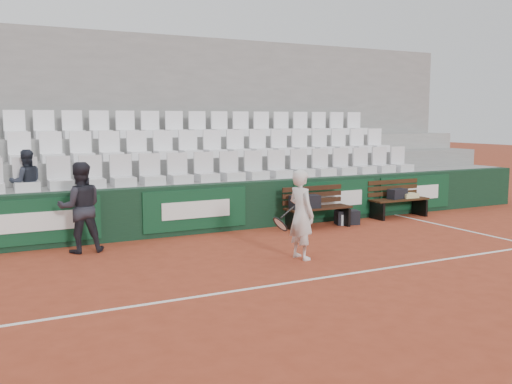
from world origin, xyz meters
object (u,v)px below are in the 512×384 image
at_px(bench_left, 318,217).
at_px(bench_right, 399,208).
at_px(sports_bag_right, 397,194).
at_px(tennis_player, 301,215).
at_px(ball_kid, 80,207).
at_px(spectator_c, 25,158).
at_px(water_bottle_far, 342,220).
at_px(water_bottle_near, 288,223).
at_px(sports_bag_ground, 347,217).
at_px(sports_bag_left, 305,202).

relative_size(bench_left, bench_right, 1.00).
bearing_deg(sports_bag_right, bench_right, -36.02).
height_order(bench_right, tennis_player, tennis_player).
relative_size(bench_right, ball_kid, 0.94).
height_order(tennis_player, spectator_c, spectator_c).
relative_size(bench_left, water_bottle_far, 6.20).
bearing_deg(ball_kid, water_bottle_near, -172.03).
xyz_separation_m(bench_left, sports_bag_ground, (0.79, 0.04, -0.07)).
height_order(water_bottle_far, tennis_player, tennis_player).
relative_size(sports_bag_right, spectator_c, 0.41).
bearing_deg(sports_bag_right, bench_left, -174.28).
bearing_deg(tennis_player, ball_kid, 145.82).
distance_m(bench_right, sports_bag_ground, 1.65).
height_order(tennis_player, ball_kid, ball_kid).
distance_m(sports_bag_right, water_bottle_near, 3.07).
relative_size(bench_right, spectator_c, 1.23).
bearing_deg(bench_left, water_bottle_far, -4.55).
distance_m(bench_right, tennis_player, 4.89).
relative_size(bench_right, sports_bag_ground, 2.94).
distance_m(bench_left, water_bottle_near, 0.68).
height_order(sports_bag_right, spectator_c, spectator_c).
distance_m(sports_bag_ground, ball_kid, 5.80).
xyz_separation_m(bench_left, sports_bag_right, (2.40, 0.24, 0.34)).
bearing_deg(ball_kid, spectator_c, -52.47).
relative_size(bench_left, sports_bag_left, 2.34).
distance_m(sports_bag_ground, tennis_player, 3.46).
xyz_separation_m(bench_left, ball_kid, (-4.97, -0.03, 0.57)).
height_order(bench_left, water_bottle_near, bench_left).
bearing_deg(bench_left, water_bottle_near, 162.09).
distance_m(tennis_player, spectator_c, 5.23).
xyz_separation_m(sports_bag_ground, water_bottle_near, (-1.43, 0.17, -0.04)).
xyz_separation_m(bench_right, tennis_player, (-4.22, -2.40, 0.53)).
distance_m(ball_kid, spectator_c, 1.62).
height_order(bench_right, spectator_c, spectator_c).
bearing_deg(bench_left, spectator_c, 168.64).
bearing_deg(sports_bag_right, water_bottle_near, -179.36).
bearing_deg(tennis_player, bench_right, 29.64).
relative_size(water_bottle_far, tennis_player, 0.16).
height_order(bench_left, sports_bag_ground, bench_left).
xyz_separation_m(sports_bag_left, tennis_player, (-1.44, -2.18, 0.16)).
bearing_deg(tennis_player, sports_bag_right, 30.12).
bearing_deg(bench_left, bench_right, 5.03).
distance_m(sports_bag_left, water_bottle_far, 1.06).
height_order(sports_bag_left, sports_bag_right, sports_bag_left).
bearing_deg(sports_bag_left, bench_left, 1.97).
xyz_separation_m(sports_bag_ground, tennis_player, (-2.58, -2.23, 0.59)).
height_order(water_bottle_near, ball_kid, ball_kid).
bearing_deg(sports_bag_left, sports_bag_right, 5.25).
bearing_deg(bench_right, water_bottle_far, -171.88).
height_order(bench_right, water_bottle_far, bench_right).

